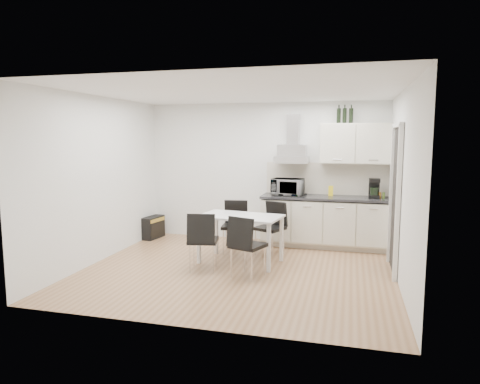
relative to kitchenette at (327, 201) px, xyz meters
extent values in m
plane|color=#A37A57|center=(-1.18, -1.73, -0.83)|extent=(4.50, 4.50, 0.00)
cube|color=silver|center=(-1.18, 0.27, 0.47)|extent=(4.50, 0.10, 2.60)
cube|color=silver|center=(-1.18, -3.73, 0.47)|extent=(4.50, 0.10, 2.60)
cube|color=silver|center=(-3.43, -1.73, 0.47)|extent=(0.10, 4.00, 2.60)
cube|color=silver|center=(1.07, -1.73, 0.47)|extent=(0.10, 4.00, 2.60)
plane|color=white|center=(-1.18, -1.73, 1.77)|extent=(4.50, 4.50, 0.00)
cube|color=white|center=(1.03, -1.18, 0.22)|extent=(0.08, 1.04, 2.10)
cube|color=beige|center=(-0.03, 0.01, -0.78)|extent=(2.16, 0.52, 0.10)
cube|color=silver|center=(-0.03, -0.03, -0.35)|extent=(2.20, 0.60, 0.76)
cube|color=#29282B|center=(-0.03, -0.04, 0.07)|extent=(2.22, 0.64, 0.04)
cube|color=beige|center=(-0.03, 0.25, 0.38)|extent=(2.20, 0.02, 0.58)
cube|color=silver|center=(0.47, 0.09, 1.02)|extent=(1.20, 0.35, 0.70)
cube|color=silver|center=(-0.63, 0.05, 0.82)|extent=(0.60, 0.46, 0.30)
cube|color=silver|center=(-0.63, 0.16, 1.27)|extent=(0.22, 0.20, 0.55)
imported|color=silver|center=(-0.69, -0.05, 0.27)|extent=(0.57, 0.36, 0.37)
cube|color=yellow|center=(0.07, 0.07, 0.18)|extent=(0.08, 0.04, 0.18)
cylinder|color=brown|center=(0.90, -0.08, 0.14)|extent=(0.04, 0.04, 0.11)
cylinder|color=#4C6626|center=(0.96, -0.08, 0.14)|extent=(0.04, 0.04, 0.11)
cylinder|color=black|center=(0.17, 0.09, 1.53)|extent=(0.07, 0.07, 0.32)
cylinder|color=black|center=(0.27, 0.09, 1.53)|extent=(0.07, 0.07, 0.32)
cylinder|color=black|center=(0.38, 0.09, 1.53)|extent=(0.07, 0.07, 0.32)
cube|color=white|center=(-1.24, -1.32, -0.10)|extent=(1.34, 0.89, 0.03)
cube|color=white|center=(-1.86, -1.54, -0.47)|extent=(0.06, 0.06, 0.72)
cube|color=white|center=(-0.72, -1.71, -0.47)|extent=(0.06, 0.06, 0.72)
cube|color=white|center=(-1.77, -0.93, -0.47)|extent=(0.06, 0.06, 0.72)
cube|color=white|center=(-0.63, -1.10, -0.47)|extent=(0.06, 0.06, 0.72)
cube|color=black|center=(-3.31, -0.17, -0.62)|extent=(0.29, 0.54, 0.43)
cube|color=gold|center=(-3.19, -0.17, -0.46)|extent=(0.08, 0.46, 0.07)
cube|color=black|center=(-1.79, 0.17, -0.69)|extent=(0.18, 0.17, 0.28)
camera|label=1|loc=(0.40, -7.67, 1.12)|focal=32.00mm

